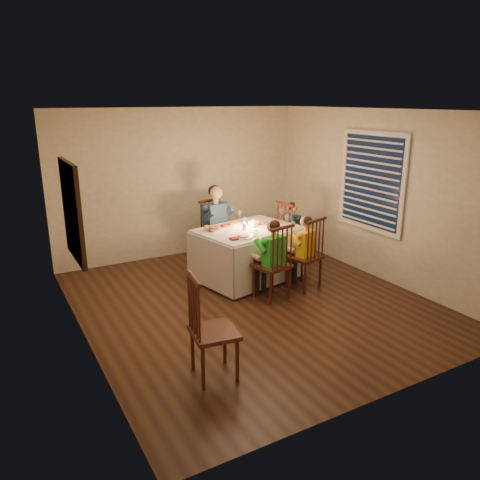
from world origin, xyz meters
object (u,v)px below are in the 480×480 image
chair_near_left (271,298)px  serving_bowl (214,229)px  chair_near_right (303,287)px  chair_end (292,264)px  dining_table (248,243)px  child_yellow (303,287)px  chair_adult (217,263)px  child_teal (292,264)px  adult (217,263)px  chair_extra (215,376)px  child_green (271,298)px

chair_near_left → serving_bowl: size_ratio=5.47×
chair_near_right → chair_end: size_ratio=1.00×
dining_table → chair_end: 1.17m
chair_near_left → child_yellow: size_ratio=0.99×
chair_adult → serving_bowl: size_ratio=5.47×
dining_table → child_teal: (0.99, 0.20, -0.58)m
adult → chair_extra: bearing=-128.9°
chair_adult → adult: 0.00m
adult → child_green: bearing=-101.1°
chair_near_left → child_teal: chair_near_left is taller
chair_extra → serving_bowl: size_ratio=5.60×
chair_end → chair_near_left: bearing=125.7°
dining_table → chair_end: dining_table is taller
child_teal → serving_bowl: bearing=84.6°
chair_near_right → serving_bowl: 1.60m
chair_extra → serving_bowl: serving_bowl is taller
child_yellow → child_teal: size_ratio=1.02×
child_yellow → child_teal: bearing=-131.1°
chair_extra → chair_near_left: bearing=-40.9°
child_yellow → child_teal: (0.47, 0.95, 0.00)m
chair_end → dining_table: bearing=93.7°
chair_adult → adult: bearing=0.0°
dining_table → adult: dining_table is taller
chair_extra → chair_adult: bearing=-18.9°
chair_adult → serving_bowl: bearing=-130.8°
chair_extra → chair_end: bearing=-39.8°
chair_end → child_green: child_green is taller
chair_near_right → child_teal: chair_near_right is taller
chair_end → child_teal: (0.00, 0.00, 0.00)m
chair_adult → chair_near_right: (0.65, -1.59, 0.00)m
chair_near_right → serving_bowl: serving_bowl is taller
chair_extra → child_green: size_ratio=0.98×
adult → child_yellow: (0.65, -1.59, 0.00)m
child_green → child_yellow: size_ratio=1.04×
chair_adult → adult: adult is taller
dining_table → child_yellow: bearing=-67.1°
adult → child_teal: bearing=-41.6°
chair_near_right → chair_extra: (-2.21, -1.46, 0.00)m
chair_adult → adult: size_ratio=0.81×
dining_table → child_teal: 1.17m
serving_bowl → chair_near_left: bearing=-67.2°
chair_near_left → adult: (-0.02, 1.68, 0.00)m
dining_table → chair_near_left: 1.02m
chair_near_right → chair_end: same height
adult → child_teal: adult is taller
chair_end → serving_bowl: (-1.51, -0.06, 0.84)m
child_yellow → chair_near_left: bearing=-6.9°
serving_bowl → chair_near_right: bearing=-40.7°
chair_end → chair_extra: chair_extra is taller
adult → chair_adult: bearing=0.0°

